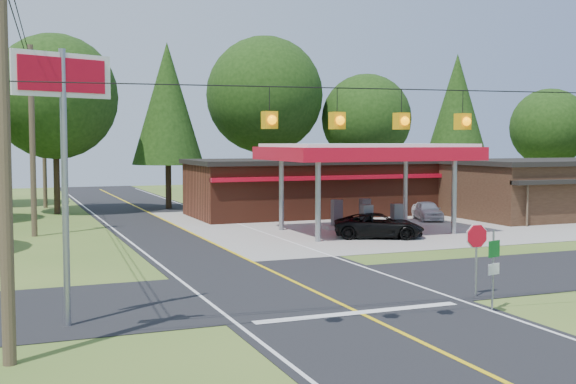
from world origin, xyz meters
name	(u,v)px	position (x,y,z in m)	size (l,w,h in m)	color
ground	(310,290)	(0.00, 0.00, 0.00)	(120.00, 120.00, 0.00)	#416322
main_highway	(310,290)	(0.00, 0.00, 0.01)	(8.00, 120.00, 0.02)	black
cross_road	(310,289)	(0.00, 0.00, 0.01)	(70.00, 7.00, 0.02)	black
lane_center_yellow	(310,289)	(0.00, 0.00, 0.03)	(0.15, 110.00, 0.00)	yellow
gas_canopy	(366,155)	(9.00, 13.00, 4.27)	(10.60, 7.40, 4.88)	gray
convenience_store	(310,187)	(10.00, 22.98, 1.92)	(16.40, 7.55, 3.80)	#5A2819
utility_pole_near_left	(3,132)	(-9.50, -5.00, 5.20)	(1.80, 0.30, 10.00)	#473828
utility_pole_far_left	(32,137)	(-8.00, 18.00, 5.20)	(1.80, 0.30, 10.00)	#473828
utility_pole_north	(44,145)	(-6.50, 35.00, 4.75)	(0.30, 0.30, 9.50)	#473828
overhead_beacons	(370,92)	(-1.00, -6.00, 6.21)	(17.04, 2.04, 1.03)	black
treeline_backdrop	(173,103)	(0.82, 24.01, 7.49)	(70.27, 51.59, 13.30)	#332316
suv_car	(379,226)	(8.50, 10.61, 0.64)	(4.60, 4.60, 1.28)	black
sedan_car	(427,211)	(15.52, 17.00, 0.61)	(3.57, 3.57, 1.22)	white
big_stop_sign	(63,119)	(-8.00, -2.01, 5.58)	(2.60, 1.06, 7.42)	gray
octagonal_stop_sign	(477,242)	(4.50, -3.01, 1.78)	(0.83, 0.09, 2.39)	gray
route_sign_post	(494,263)	(3.80, -4.78, 1.44)	(0.48, 0.16, 2.40)	gray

